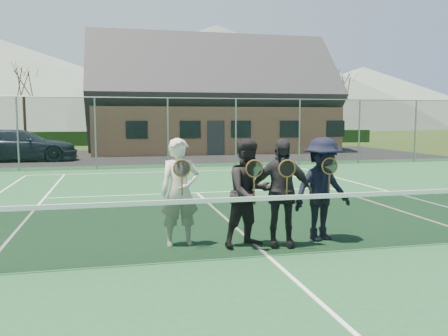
# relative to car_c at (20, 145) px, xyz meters

# --- Properties ---
(ground) EXTENTS (220.00, 220.00, 0.00)m
(ground) POSITION_rel_car_c_xyz_m (6.81, 1.49, -0.79)
(ground) COLOR #314A1A
(ground) RESTS_ON ground
(court_surface) EXTENTS (30.00, 30.00, 0.02)m
(court_surface) POSITION_rel_car_c_xyz_m (6.81, -18.51, -0.78)
(court_surface) COLOR #1C4C2B
(court_surface) RESTS_ON ground
(tarmac_carpark) EXTENTS (40.00, 12.00, 0.01)m
(tarmac_carpark) POSITION_rel_car_c_xyz_m (2.81, 1.49, -0.79)
(tarmac_carpark) COLOR black
(tarmac_carpark) RESTS_ON ground
(hedge_row) EXTENTS (40.00, 1.20, 1.10)m
(hedge_row) POSITION_rel_car_c_xyz_m (6.81, 13.49, -0.24)
(hedge_row) COLOR black
(hedge_row) RESTS_ON ground
(hill_centre) EXTENTS (120.00, 120.00, 22.00)m
(hill_centre) POSITION_rel_car_c_xyz_m (26.81, 76.49, 10.21)
(hill_centre) COLOR #536358
(hill_centre) RESTS_ON ground
(hill_east) EXTENTS (90.00, 90.00, 14.00)m
(hill_east) POSITION_rel_car_c_xyz_m (61.81, 76.49, 6.21)
(hill_east) COLOR slate
(hill_east) RESTS_ON ground
(car_c) EXTENTS (5.52, 2.38, 1.58)m
(car_c) POSITION_rel_car_c_xyz_m (0.00, 0.00, 0.00)
(car_c) COLOR #1B2436
(car_c) RESTS_ON ground
(court_markings) EXTENTS (11.03, 23.83, 0.01)m
(court_markings) POSITION_rel_car_c_xyz_m (6.81, -18.51, -0.77)
(court_markings) COLOR white
(court_markings) RESTS_ON court_surface
(tennis_net) EXTENTS (11.68, 0.08, 1.10)m
(tennis_net) POSITION_rel_car_c_xyz_m (6.81, -18.51, -0.25)
(tennis_net) COLOR slate
(tennis_net) RESTS_ON ground
(perimeter_fence) EXTENTS (30.07, 0.07, 3.02)m
(perimeter_fence) POSITION_rel_car_c_xyz_m (6.81, -5.01, 0.73)
(perimeter_fence) COLOR slate
(perimeter_fence) RESTS_ON ground
(clubhouse) EXTENTS (15.60, 8.20, 7.70)m
(clubhouse) POSITION_rel_car_c_xyz_m (10.81, 5.49, 3.20)
(clubhouse) COLOR #9E6B4C
(clubhouse) RESTS_ON ground
(tree_b) EXTENTS (3.20, 3.20, 7.77)m
(tree_b) POSITION_rel_car_c_xyz_m (-2.19, 14.49, 5.00)
(tree_b) COLOR #321F12
(tree_b) RESTS_ON ground
(tree_c) EXTENTS (3.20, 3.20, 7.77)m
(tree_c) POSITION_rel_car_c_xyz_m (8.81, 14.49, 5.00)
(tree_c) COLOR #332112
(tree_c) RESTS_ON ground
(tree_d) EXTENTS (3.20, 3.20, 7.77)m
(tree_d) POSITION_rel_car_c_xyz_m (18.81, 14.49, 5.00)
(tree_d) COLOR #362013
(tree_d) RESTS_ON ground
(tree_e) EXTENTS (3.20, 3.20, 7.77)m
(tree_e) POSITION_rel_car_c_xyz_m (24.81, 14.49, 5.00)
(tree_e) COLOR #341E13
(tree_e) RESTS_ON ground
(player_a) EXTENTS (0.67, 0.51, 1.80)m
(player_a) POSITION_rel_car_c_xyz_m (5.58, -17.54, 0.13)
(player_a) COLOR beige
(player_a) RESTS_ON court_surface
(player_b) EXTENTS (1.04, 0.91, 1.80)m
(player_b) POSITION_rel_car_c_xyz_m (6.70, -17.87, 0.13)
(player_b) COLOR black
(player_b) RESTS_ON court_surface
(player_c) EXTENTS (1.12, 0.65, 1.80)m
(player_c) POSITION_rel_car_c_xyz_m (7.21, -17.97, 0.13)
(player_c) COLOR black
(player_c) RESTS_ON court_surface
(player_d) EXTENTS (1.29, 0.93, 1.80)m
(player_d) POSITION_rel_car_c_xyz_m (8.04, -17.77, 0.13)
(player_d) COLOR black
(player_d) RESTS_ON court_surface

